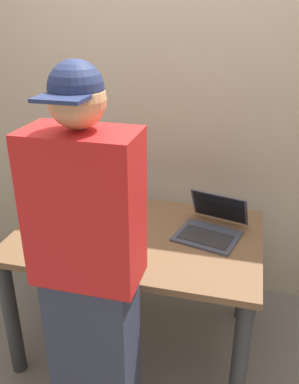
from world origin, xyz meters
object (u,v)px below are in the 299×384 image
(beer_bottle_brown, at_px, (87,181))
(person_figure, at_px, (90,284))
(beer_bottle_amber, at_px, (74,186))
(beer_bottle_dark, at_px, (97,195))
(laptop, at_px, (211,226))

(beer_bottle_brown, xyz_separation_m, person_figure, (0.40, -0.94, -0.01))
(beer_bottle_brown, distance_m, beer_bottle_amber, 0.10)
(beer_bottle_dark, relative_size, beer_bottle_brown, 0.89)
(beer_bottle_dark, height_order, person_figure, person_figure)
(laptop, distance_m, person_figure, 0.82)
(laptop, bearing_deg, beer_bottle_dark, 173.92)
(beer_bottle_brown, bearing_deg, laptop, -16.02)
(beer_bottle_brown, height_order, person_figure, person_figure)
(laptop, relative_size, beer_bottle_brown, 1.25)
(laptop, relative_size, beer_bottle_dark, 1.41)
(laptop, bearing_deg, beer_bottle_amber, 170.09)
(laptop, bearing_deg, person_figure, -119.33)
(beer_bottle_brown, bearing_deg, beer_bottle_amber, -124.72)
(laptop, relative_size, person_figure, 0.24)
(person_figure, bearing_deg, beer_bottle_dark, 109.27)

